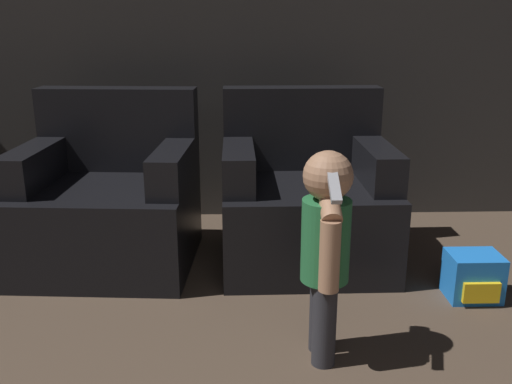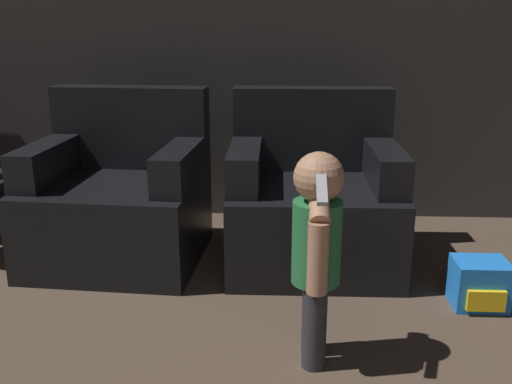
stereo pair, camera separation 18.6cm
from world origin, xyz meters
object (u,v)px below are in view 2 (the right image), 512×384
at_px(armchair_left, 120,200).
at_px(armchair_right, 313,203).
at_px(toy_backpack, 479,284).
at_px(person_toddler, 317,243).

xyz_separation_m(armchair_left, armchair_right, (1.06, 0.00, 0.00)).
xyz_separation_m(armchair_left, toy_backpack, (1.81, -0.50, -0.22)).
bearing_deg(armchair_right, person_toddler, -92.70).
height_order(armchair_left, armchair_right, same).
bearing_deg(person_toddler, armchair_right, 178.64).
distance_m(armchair_left, toy_backpack, 1.89).
height_order(person_toddler, toy_backpack, person_toddler).
distance_m(armchair_left, armchair_right, 1.06).
height_order(armchair_right, person_toddler, armchair_right).
bearing_deg(toy_backpack, armchair_right, 146.19).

